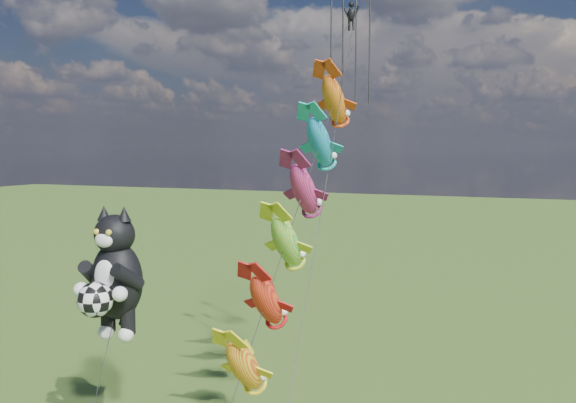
% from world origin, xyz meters
% --- Properties ---
extents(cat_kite_rig, '(2.65, 4.20, 10.40)m').
position_xyz_m(cat_kite_rig, '(2.98, 0.01, 7.51)').
color(cat_kite_rig, brown).
rests_on(cat_kite_rig, ground).
extents(fish_windsock_rig, '(1.27, 15.97, 17.93)m').
position_xyz_m(fish_windsock_rig, '(10.40, 2.40, 10.08)').
color(fish_windsock_rig, brown).
rests_on(fish_windsock_rig, ground).
extents(parafoil_rig, '(2.98, 17.39, 23.09)m').
position_xyz_m(parafoil_rig, '(10.33, 9.77, 19.11)').
color(parafoil_rig, brown).
rests_on(parafoil_rig, ground).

